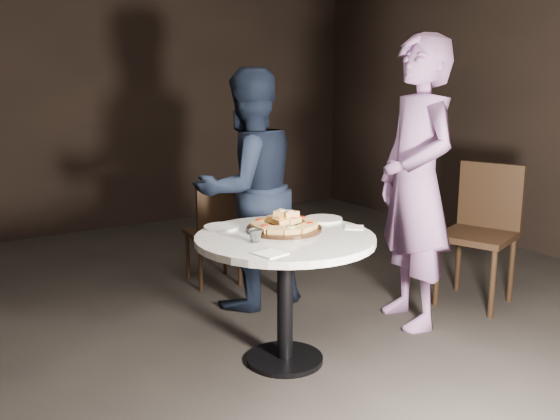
% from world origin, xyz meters
% --- Properties ---
extents(floor, '(7.00, 7.00, 0.00)m').
position_xyz_m(floor, '(0.00, 0.00, 0.00)').
color(floor, black).
rests_on(floor, ground).
extents(table, '(1.28, 1.28, 0.72)m').
position_xyz_m(table, '(-0.10, -0.10, 0.59)').
color(table, black).
rests_on(table, ground).
extents(serving_board, '(0.53, 0.53, 0.02)m').
position_xyz_m(serving_board, '(-0.05, -0.00, 0.73)').
color(serving_board, black).
rests_on(serving_board, table).
extents(focaccia_pile, '(0.37, 0.37, 0.10)m').
position_xyz_m(focaccia_pile, '(-0.04, -0.00, 0.77)').
color(focaccia_pile, tan).
rests_on(focaccia_pile, serving_board).
extents(plate_left, '(0.23, 0.23, 0.01)m').
position_xyz_m(plate_left, '(-0.31, 0.23, 0.73)').
color(plate_left, white).
rests_on(plate_left, table).
extents(plate_right, '(0.28, 0.28, 0.01)m').
position_xyz_m(plate_right, '(0.29, 0.08, 0.73)').
color(plate_right, white).
rests_on(plate_right, table).
extents(water_glass, '(0.09, 0.09, 0.07)m').
position_xyz_m(water_glass, '(-0.30, -0.13, 0.76)').
color(water_glass, silver).
rests_on(water_glass, table).
extents(napkin_near, '(0.15, 0.15, 0.01)m').
position_xyz_m(napkin_near, '(-0.36, -0.36, 0.73)').
color(napkin_near, white).
rests_on(napkin_near, table).
extents(napkin_far, '(0.14, 0.14, 0.01)m').
position_xyz_m(napkin_far, '(0.32, -0.17, 0.73)').
color(napkin_far, white).
rests_on(napkin_far, table).
extents(chair_far, '(0.40, 0.42, 0.77)m').
position_xyz_m(chair_far, '(0.18, 1.26, 0.45)').
color(chair_far, black).
rests_on(chair_far, ground).
extents(chair_right, '(0.59, 0.58, 0.96)m').
position_xyz_m(chair_right, '(1.60, -0.02, 0.55)').
color(chair_right, black).
rests_on(chair_right, ground).
extents(diner_navy, '(0.82, 0.66, 1.61)m').
position_xyz_m(diner_navy, '(0.19, 0.80, 0.81)').
color(diner_navy, black).
rests_on(diner_navy, ground).
extents(diner_teal, '(0.59, 0.75, 1.81)m').
position_xyz_m(diner_teal, '(0.90, -0.05, 0.90)').
color(diner_teal, '#866198').
rests_on(diner_teal, ground).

